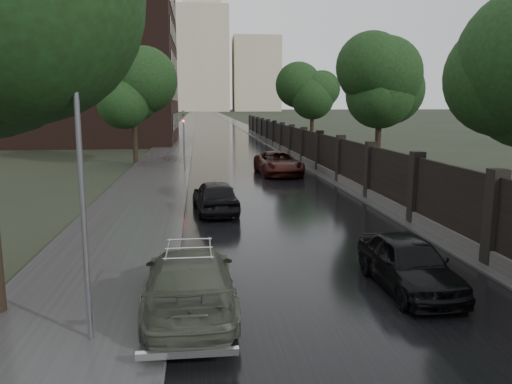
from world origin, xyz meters
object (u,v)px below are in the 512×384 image
at_px(volga_sedan, 190,281).
at_px(hatchback_left, 215,196).
at_px(traffic_light, 184,136).
at_px(tree_right_b, 380,95).
at_px(car_right_near, 409,263).
at_px(lamp_post, 83,205).
at_px(tree_left_far, 133,92).
at_px(car_right_far, 278,163).
at_px(tree_right_c, 312,98).

xyz_separation_m(volga_sedan, hatchback_left, (0.88, 9.78, 0.01)).
bearing_deg(traffic_light, hatchback_left, -82.71).
bearing_deg(tree_right_b, hatchback_left, -137.62).
bearing_deg(volga_sedan, car_right_near, -173.29).
bearing_deg(lamp_post, tree_right_b, 57.82).
relative_size(tree_left_far, car_right_far, 1.39).
relative_size(volga_sedan, car_right_far, 0.88).
relative_size(tree_left_far, lamp_post, 1.45).
relative_size(tree_left_far, car_right_near, 1.93).
bearing_deg(car_right_near, car_right_far, 88.59).
bearing_deg(hatchback_left, tree_left_far, -78.28).
height_order(tree_right_c, car_right_near, tree_right_c).
distance_m(tree_right_c, lamp_post, 40.67).
relative_size(tree_left_far, volga_sedan, 1.58).
bearing_deg(volga_sedan, tree_left_far, -81.81).
relative_size(traffic_light, car_right_near, 1.04).
bearing_deg(tree_left_far, tree_right_c, 32.83).
bearing_deg(car_right_far, lamp_post, -110.57).
relative_size(lamp_post, traffic_light, 1.28).
bearing_deg(car_right_far, car_right_near, -92.89).
height_order(tree_left_far, car_right_far, tree_left_far).
relative_size(tree_right_c, hatchback_left, 1.72).
bearing_deg(traffic_light, lamp_post, -92.68).
relative_size(tree_left_far, tree_right_c, 1.05).
bearing_deg(car_right_far, tree_right_c, 67.48).
xyz_separation_m(lamp_post, hatchback_left, (2.68, 11.17, -1.98)).
distance_m(tree_right_c, traffic_light, 19.26).
distance_m(tree_right_b, hatchback_left, 14.48).
bearing_deg(tree_right_b, tree_left_far, 152.70).
xyz_separation_m(volga_sedan, car_right_far, (5.20, 20.57, 0.06)).
bearing_deg(volga_sedan, car_right_far, -105.22).
xyz_separation_m(tree_left_far, lamp_post, (2.60, -28.50, -2.57)).
relative_size(tree_right_b, traffic_light, 1.75).
relative_size(tree_right_b, volga_sedan, 1.50).
distance_m(tree_left_far, tree_right_c, 18.45).
bearing_deg(car_right_far, tree_right_b, -16.80).
xyz_separation_m(tree_left_far, tree_right_c, (15.50, 10.00, -0.29)).
relative_size(hatchback_left, car_right_far, 0.77).
distance_m(tree_right_c, car_right_far, 18.06).
relative_size(tree_right_c, lamp_post, 1.37).
height_order(lamp_post, volga_sedan, lamp_post).
bearing_deg(tree_left_far, lamp_post, -84.79).
height_order(tree_right_c, traffic_light, tree_right_c).
bearing_deg(tree_right_c, hatchback_left, -110.51).
bearing_deg(volga_sedan, tree_right_c, -107.68).
xyz_separation_m(volga_sedan, car_right_near, (5.20, 0.71, -0.03)).
bearing_deg(lamp_post, volga_sedan, 37.72).
bearing_deg(tree_left_far, tree_right_b, -27.30).
bearing_deg(traffic_light, car_right_far, -14.56).
xyz_separation_m(lamp_post, car_right_far, (7.00, 21.96, -1.93)).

